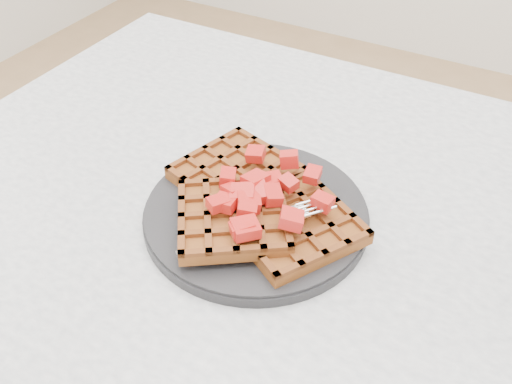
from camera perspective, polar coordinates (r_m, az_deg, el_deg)
table at (r=0.69m, az=11.27°, el=-14.10°), size 1.20×0.80×0.75m
plate at (r=0.63m, az=0.00°, el=-2.20°), size 0.25×0.25×0.02m
waffles at (r=0.62m, az=-0.16°, el=-1.10°), size 0.25×0.23×0.03m
strawberry_pile at (r=0.60m, az=0.00°, el=1.01°), size 0.15×0.15×0.02m
fork at (r=0.59m, az=1.30°, el=-4.23°), size 0.13×0.16×0.02m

